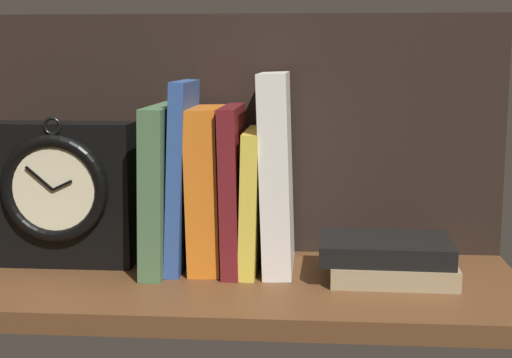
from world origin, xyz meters
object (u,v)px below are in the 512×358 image
Objects in this scene: book_blue_modern at (182,175)px; framed_clock at (62,193)px; book_maroon_dawkins at (233,188)px; book_white_catcher at (276,172)px; book_stack_side at (388,258)px; book_yellow_seinlanguage at (252,200)px; book_green_romantic at (163,187)px; book_orange_pandolfini at (207,188)px.

book_blue_modern is 1.22× the size of framed_clock.
book_maroon_dawkins is 1.06× the size of framed_clock.
book_maroon_dawkins is 0.83× the size of book_white_catcher.
book_blue_modern reaches higher than framed_clock.
book_blue_modern reaches higher than book_stack_side.
framed_clock is at bearing -178.45° from book_yellow_seinlanguage.
framed_clock is at bearing -177.08° from book_green_romantic.
book_maroon_dawkins is at bearing 180.00° from book_yellow_seinlanguage.
book_yellow_seinlanguage reaches higher than book_stack_side.
book_green_romantic reaches higher than book_orange_pandolfini.
book_green_romantic reaches higher than book_stack_side.
book_yellow_seinlanguage is at bearing 0.00° from book_orange_pandolfini.
book_blue_modern is 1.15× the size of book_maroon_dawkins.
book_maroon_dawkins reaches higher than book_yellow_seinlanguage.
book_green_romantic is at bearing 180.00° from book_yellow_seinlanguage.
book_yellow_seinlanguage is (2.47, 0.00, -1.55)cm from book_maroon_dawkins.
framed_clock is 1.18× the size of book_stack_side.
book_orange_pandolfini is 1.24× the size of book_stack_side.
book_white_catcher reaches higher than book_blue_modern.
book_orange_pandolfini is 0.83× the size of book_white_catcher.
book_yellow_seinlanguage is 4.88cm from book_white_catcher.
book_white_catcher is 1.28× the size of framed_clock.
book_blue_modern reaches higher than book_maroon_dawkins.
book_blue_modern is (2.69, 0.00, 1.60)cm from book_green_romantic.
book_white_catcher is at bearing 0.00° from book_maroon_dawkins.
book_blue_modern is at bearing 173.65° from book_stack_side.
book_blue_modern is 1.44× the size of book_stack_side.
book_maroon_dawkins is 21.96cm from book_stack_side.
framed_clock is (-22.99, -0.69, -0.92)cm from book_maroon_dawkins.
book_maroon_dawkins is (6.76, 0.00, -1.62)cm from book_blue_modern.
book_blue_modern is at bearing 2.43° from framed_clock.
book_green_romantic is 1.01× the size of book_orange_pandolfini.
book_stack_side is (23.58, -2.99, -8.17)cm from book_orange_pandolfini.
book_stack_side is at bearing -3.05° from framed_clock.
book_orange_pandolfini is at bearing 180.00° from book_white_catcher.
book_orange_pandolfini is 25.14cm from book_stack_side.
book_blue_modern is 0.96× the size of book_white_catcher.
book_blue_modern is at bearing 180.00° from book_orange_pandolfini.
book_white_catcher reaches higher than book_yellow_seinlanguage.
book_yellow_seinlanguage is 25.48cm from framed_clock.
book_stack_side is at bearing -7.23° from book_orange_pandolfini.
book_white_catcher is (9.12, 0.00, 2.24)cm from book_orange_pandolfini.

